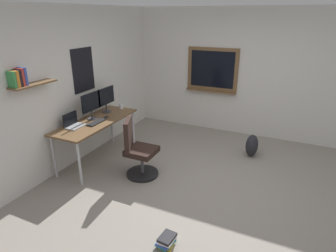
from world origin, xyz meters
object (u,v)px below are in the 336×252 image
object	(u,v)px
monitor_primary	(91,104)
book_stack_on_floor	(167,241)
computer_mouse	(107,117)
backpack	(252,145)
laptop	(73,123)
desk	(96,124)
keyboard	(97,122)
coffee_mug	(121,107)
monitor_secondary	(106,98)
office_chair	(138,152)

from	to	relation	value
monitor_primary	book_stack_on_floor	xyz separation A→B (m)	(-1.41, -2.08, -0.95)
computer_mouse	backpack	distance (m)	2.67
laptop	monitor_primary	size ratio (longest dim) A/B	0.67
laptop	backpack	bearing A→B (deg)	-57.05
book_stack_on_floor	desk	bearing A→B (deg)	55.35
monitor_primary	keyboard	bearing A→B (deg)	-124.71
coffee_mug	computer_mouse	bearing A→B (deg)	-174.67
coffee_mug	monitor_primary	bearing A→B (deg)	169.32
monitor_primary	monitor_secondary	distance (m)	0.42
keyboard	book_stack_on_floor	bearing A→B (deg)	-124.06
computer_mouse	office_chair	bearing A→B (deg)	-113.11
office_chair	laptop	distance (m)	1.14
monitor_secondary	coffee_mug	world-z (taller)	monitor_secondary
backpack	book_stack_on_floor	size ratio (longest dim) A/B	1.62
desk	laptop	distance (m)	0.42
monitor_secondary	coffee_mug	size ratio (longest dim) A/B	5.04
coffee_mug	keyboard	bearing A→B (deg)	-176.49
monitor_primary	desk	bearing A→B (deg)	-112.28
monitor_primary	keyboard	world-z (taller)	monitor_primary
desk	laptop	size ratio (longest dim) A/B	5.37
monitor_primary	backpack	bearing A→B (deg)	-63.58
monitor_secondary	computer_mouse	bearing A→B (deg)	-145.39
laptop	monitor_secondary	world-z (taller)	monitor_secondary
desk	monitor_secondary	distance (m)	0.58
office_chair	monitor_secondary	distance (m)	1.32
desk	keyboard	size ratio (longest dim) A/B	4.50
office_chair	computer_mouse	distance (m)	0.96
monitor_primary	book_stack_on_floor	size ratio (longest dim) A/B	1.83
backpack	laptop	bearing A→B (deg)	122.95
office_chair	computer_mouse	size ratio (longest dim) A/B	9.13
desk	monitor_primary	bearing A→B (deg)	67.72
laptop	coffee_mug	world-z (taller)	laptop
monitor_primary	coffee_mug	world-z (taller)	monitor_primary
monitor_secondary	book_stack_on_floor	distance (m)	2.92
keyboard	computer_mouse	distance (m)	0.28
keyboard	coffee_mug	world-z (taller)	coffee_mug
desk	book_stack_on_floor	size ratio (longest dim) A/B	6.58
office_chair	monitor_primary	distance (m)	1.19
laptop	coffee_mug	xyz separation A→B (m)	(1.11, -0.18, -0.01)
laptop	keyboard	size ratio (longest dim) A/B	0.84
desk	monitor_primary	size ratio (longest dim) A/B	3.59
computer_mouse	keyboard	bearing A→B (deg)	180.00
monitor_primary	keyboard	xyz separation A→B (m)	(-0.12, -0.18, -0.26)
desk	monitor_secondary	xyz separation A→B (m)	(0.46, 0.10, 0.34)
laptop	backpack	world-z (taller)	laptop
book_stack_on_floor	computer_mouse	bearing A→B (deg)	50.52
computer_mouse	book_stack_on_floor	bearing A→B (deg)	-129.48
desk	keyboard	xyz separation A→B (m)	(-0.08, -0.08, 0.08)
computer_mouse	backpack	world-z (taller)	computer_mouse
computer_mouse	backpack	xyz separation A→B (m)	(1.11, -2.37, -0.56)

